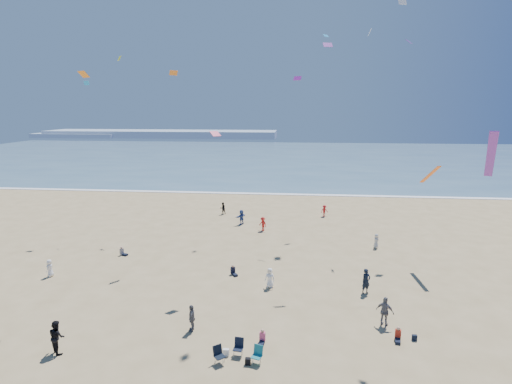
# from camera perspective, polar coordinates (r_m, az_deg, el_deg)

# --- Properties ---
(ground) EXTENTS (220.00, 220.00, 0.00)m
(ground) POSITION_cam_1_polar(r_m,az_deg,el_deg) (23.15, -7.61, -24.35)
(ground) COLOR tan
(ground) RESTS_ON ground
(ocean) EXTENTS (220.00, 100.00, 0.06)m
(ocean) POSITION_cam_1_polar(r_m,az_deg,el_deg) (114.04, 3.40, 4.99)
(ocean) COLOR #476B84
(ocean) RESTS_ON ground
(surf_line) EXTENTS (220.00, 1.20, 0.08)m
(surf_line) POSITION_cam_1_polar(r_m,az_deg,el_deg) (64.74, 1.52, -0.27)
(surf_line) COLOR white
(surf_line) RESTS_ON ground
(headland_far) EXTENTS (110.00, 20.00, 3.20)m
(headland_far) POSITION_cam_1_polar(r_m,az_deg,el_deg) (199.28, -13.32, 8.08)
(headland_far) COLOR #7A8EA8
(headland_far) RESTS_ON ground
(headland_near) EXTENTS (40.00, 14.00, 2.00)m
(headland_near) POSITION_cam_1_polar(r_m,az_deg,el_deg) (211.29, -24.16, 7.41)
(headland_near) COLOR #7A8EA8
(headland_near) RESTS_ON ground
(standing_flyers) EXTENTS (29.03, 34.62, 1.95)m
(standing_flyers) POSITION_cam_1_polar(r_m,az_deg,el_deg) (35.93, 0.29, -8.99)
(standing_flyers) COLOR black
(standing_flyers) RESTS_ON ground
(seated_group) EXTENTS (23.43, 19.23, 0.84)m
(seated_group) POSITION_cam_1_polar(r_m,az_deg,el_deg) (28.54, -2.33, -15.74)
(seated_group) COLOR silver
(seated_group) RESTS_ON ground
(chair_cluster) EXTENTS (2.80, 1.56, 1.00)m
(chair_cluster) POSITION_cam_1_polar(r_m,az_deg,el_deg) (23.60, -2.58, -22.00)
(chair_cluster) COLOR black
(chair_cluster) RESTS_ON ground
(white_tote) EXTENTS (0.35, 0.20, 0.40)m
(white_tote) POSITION_cam_1_polar(r_m,az_deg,el_deg) (24.23, -4.31, -21.87)
(white_tote) COLOR white
(white_tote) RESTS_ON ground
(black_backpack) EXTENTS (0.30, 0.22, 0.38)m
(black_backpack) POSITION_cam_1_polar(r_m,az_deg,el_deg) (23.51, -1.17, -23.04)
(black_backpack) COLOR black
(black_backpack) RESTS_ON ground
(navy_bag) EXTENTS (0.28, 0.18, 0.34)m
(navy_bag) POSITION_cam_1_polar(r_m,az_deg,el_deg) (27.18, 21.70, -18.76)
(navy_bag) COLOR black
(navy_bag) RESTS_ON ground
(kites_aloft) EXTENTS (45.60, 35.15, 26.10)m
(kites_aloft) POSITION_cam_1_polar(r_m,az_deg,el_deg) (31.66, 16.52, 13.77)
(kites_aloft) COLOR #2095E1
(kites_aloft) RESTS_ON ground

